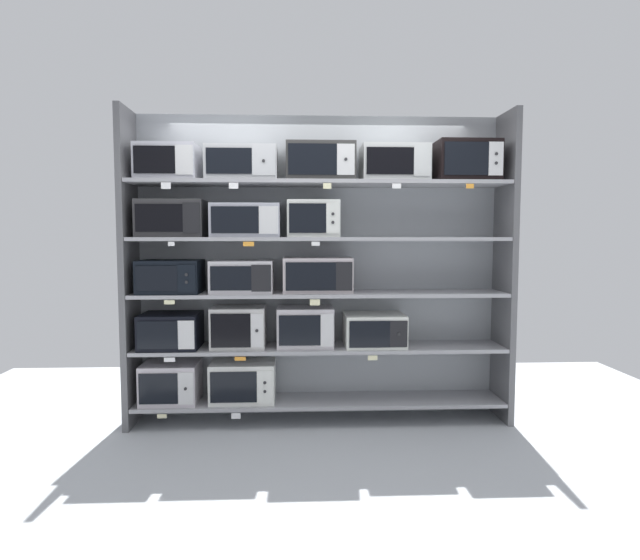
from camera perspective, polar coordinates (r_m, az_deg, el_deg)
ground at (r=3.86m, az=0.73°, el=-19.31°), size 7.05×6.00×0.02m
back_panel at (r=4.78m, az=-0.13°, el=1.37°), size 3.25×0.04×2.57m
upright_left at (r=4.73m, az=-19.17°, el=1.08°), size 0.05×0.44×2.57m
upright_right at (r=4.87m, az=18.61°, el=1.18°), size 0.05×0.44×2.57m
shelf_0 at (r=4.74m, az=0.00°, el=-12.42°), size 3.05×0.44×0.03m
microwave_0 at (r=4.79m, az=-15.18°, el=-10.18°), size 0.46×0.41×0.33m
microwave_1 at (r=4.70m, az=-7.98°, el=-10.35°), size 0.53×0.37×0.33m
price_tag_0 at (r=4.65m, az=-16.06°, el=-13.41°), size 0.07×0.00×0.03m
price_tag_1 at (r=4.56m, az=-8.71°, el=-13.75°), size 0.07×0.00×0.05m
shelf_1 at (r=4.63m, az=0.00°, el=-7.04°), size 3.05×0.44×0.03m
microwave_2 at (r=4.70m, az=-15.18°, el=-5.08°), size 0.47×0.43×0.28m
microwave_3 at (r=4.61m, az=-8.42°, el=-4.83°), size 0.44×0.38×0.34m
microwave_4 at (r=4.59m, az=-1.55°, el=-4.86°), size 0.46×0.37×0.33m
microwave_5 at (r=4.64m, az=5.63°, el=-5.16°), size 0.50×0.43×0.27m
price_tag_2 at (r=4.52m, az=-15.33°, el=-7.97°), size 0.09×0.00×0.03m
price_tag_3 at (r=4.43m, az=-8.27°, el=-8.08°), size 0.09×0.00×0.03m
price_tag_4 at (r=4.45m, az=5.48°, el=-8.04°), size 0.08×0.00×0.04m
shelf_2 at (r=4.56m, az=0.00°, el=-1.44°), size 3.05×0.44×0.03m
microwave_6 at (r=4.64m, az=-15.19°, el=0.36°), size 0.49×0.43×0.27m
microwave_7 at (r=4.55m, az=-8.04°, el=0.37°), size 0.50×0.40×0.26m
microwave_8 at (r=4.54m, az=-0.26°, el=0.53°), size 0.56×0.35×0.29m
price_tag_5 at (r=4.44m, az=-15.34°, el=-2.24°), size 0.08×0.00×0.03m
price_tag_6 at (r=4.33m, az=-0.53°, el=-2.33°), size 0.08×0.00×0.05m
shelf_3 at (r=4.53m, az=0.00°, el=4.27°), size 3.05×0.44×0.03m
microwave_9 at (r=4.63m, az=-15.08°, el=6.16°), size 0.53×0.37×0.30m
microwave_10 at (r=4.54m, az=-7.65°, el=6.12°), size 0.55×0.42×0.27m
microwave_11 at (r=4.53m, az=-0.72°, el=6.36°), size 0.42×0.35×0.30m
price_tag_7 at (r=4.40m, az=-15.16°, el=3.64°), size 0.05×0.00×0.03m
price_tag_8 at (r=4.31m, az=-7.41°, el=3.72°), size 0.08×0.00×0.04m
price_tag_9 at (r=4.30m, az=-0.46°, el=3.78°), size 0.06×0.00×0.03m
shelf_4 at (r=4.55m, az=0.00°, el=10.00°), size 3.05×0.44×0.03m
microwave_12 at (r=4.67m, az=-15.49°, el=11.64°), size 0.48×0.37×0.28m
microwave_13 at (r=4.58m, az=-8.08°, el=11.83°), size 0.57×0.37×0.27m
microwave_14 at (r=4.56m, az=-0.05°, el=12.06°), size 0.55×0.44×0.30m
microwave_15 at (r=4.63m, az=7.71°, el=11.87°), size 0.54×0.34×0.29m
microwave_16 at (r=4.77m, az=14.83°, el=11.75°), size 0.50×0.42×0.33m
price_tag_10 at (r=4.43m, az=-15.68°, el=9.40°), size 0.07×0.00×0.05m
price_tag_11 at (r=4.34m, az=-8.95°, el=9.63°), size 0.07×0.00×0.05m
price_tag_12 at (r=4.32m, az=0.76°, el=9.72°), size 0.06×0.00×0.04m
price_tag_13 at (r=4.39m, az=7.95°, el=9.63°), size 0.07×0.00×0.04m
price_tag_14 at (r=4.53m, az=15.28°, el=9.37°), size 0.06×0.00×0.04m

